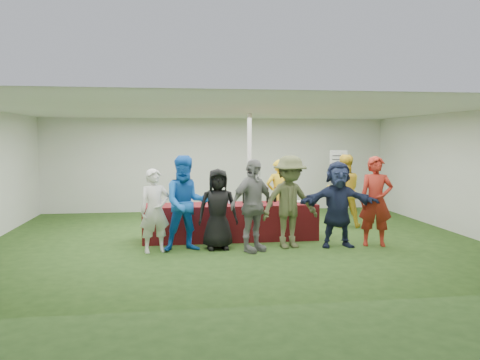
{
  "coord_description": "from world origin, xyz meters",
  "views": [
    {
      "loc": [
        -1.21,
        -9.64,
        2.1
      ],
      "look_at": [
        0.11,
        -0.03,
        1.25
      ],
      "focal_mm": 35.0,
      "sensor_mm": 36.0,
      "label": 1
    }
  ],
  "objects": [
    {
      "name": "bar_towel",
      "position": [
        1.39,
        0.02,
        0.77
      ],
      "size": [
        0.25,
        0.18,
        0.03
      ],
      "primitive_type": "cube",
      "color": "white",
      "rests_on": "serving_table"
    },
    {
      "name": "wine_list_sign",
      "position": [
        3.2,
        2.64,
        1.32
      ],
      "size": [
        0.5,
        0.03,
        1.8
      ],
      "color": "slate",
      "rests_on": "ground"
    },
    {
      "name": "serving_table",
      "position": [
        -0.09,
        -0.03,
        0.38
      ],
      "size": [
        3.6,
        0.8,
        0.75
      ],
      "primitive_type": "cube",
      "color": "maroon",
      "rests_on": "ground"
    },
    {
      "name": "dump_bucket",
      "position": [
        1.52,
        -0.25,
        0.84
      ],
      "size": [
        0.25,
        0.25,
        0.18
      ],
      "primitive_type": "cylinder",
      "color": "slate",
      "rests_on": "serving_table"
    },
    {
      "name": "tent",
      "position": [
        0.5,
        1.2,
        1.35
      ],
      "size": [
        10.0,
        10.0,
        10.0
      ],
      "color": "white",
      "rests_on": "ground"
    },
    {
      "name": "customer_5",
      "position": [
        1.9,
        -0.98,
        0.84
      ],
      "size": [
        1.59,
        0.6,
        1.68
      ],
      "primitive_type": "imported",
      "rotation": [
        0.0,
        0.0,
        -0.07
      ],
      "color": "#1A223F",
      "rests_on": "ground"
    },
    {
      "name": "customer_1",
      "position": [
        -1.03,
        -0.91,
        0.9
      ],
      "size": [
        0.95,
        0.79,
        1.8
      ],
      "primitive_type": "imported",
      "rotation": [
        0.0,
        0.0,
        0.13
      ],
      "color": "blue",
      "rests_on": "ground"
    },
    {
      "name": "ground",
      "position": [
        0.0,
        0.0,
        0.0
      ],
      "size": [
        60.0,
        60.0,
        0.0
      ],
      "primitive_type": "plane",
      "color": "#284719",
      "rests_on": "ground"
    },
    {
      "name": "staff_pourer",
      "position": [
        1.14,
        0.96,
        0.81
      ],
      "size": [
        0.66,
        0.51,
        1.63
      ],
      "primitive_type": "imported",
      "rotation": [
        0.0,
        0.0,
        3.36
      ],
      "color": "yellow",
      "rests_on": "ground"
    },
    {
      "name": "customer_2",
      "position": [
        -0.43,
        -0.85,
        0.77
      ],
      "size": [
        0.76,
        0.5,
        1.54
      ],
      "primitive_type": "imported",
      "rotation": [
        0.0,
        0.0,
        0.01
      ],
      "color": "black",
      "rests_on": "ground"
    },
    {
      "name": "customer_3",
      "position": [
        0.19,
        -1.14,
        0.87
      ],
      "size": [
        1.09,
        0.91,
        1.74
      ],
      "primitive_type": "imported",
      "rotation": [
        0.0,
        0.0,
        0.57
      ],
      "color": "slate",
      "rests_on": "ground"
    },
    {
      "name": "customer_4",
      "position": [
        0.95,
        -0.93,
        0.89
      ],
      "size": [
        1.28,
        0.91,
        1.79
      ],
      "primitive_type": "imported",
      "rotation": [
        0.0,
        0.0,
        0.23
      ],
      "color": "#494E2D",
      "rests_on": "ground"
    },
    {
      "name": "customer_0",
      "position": [
        -1.61,
        -0.94,
        0.78
      ],
      "size": [
        0.65,
        0.51,
        1.56
      ],
      "primitive_type": "imported",
      "rotation": [
        0.0,
        0.0,
        0.28
      ],
      "color": "silver",
      "rests_on": "ground"
    },
    {
      "name": "water_bottle",
      "position": [
        -0.11,
        0.05,
        0.85
      ],
      "size": [
        0.07,
        0.07,
        0.23
      ],
      "color": "silver",
      "rests_on": "serving_table"
    },
    {
      "name": "wine_bottles",
      "position": [
        0.53,
        0.11,
        0.87
      ],
      "size": [
        0.76,
        0.17,
        0.32
      ],
      "color": "black",
      "rests_on": "serving_table"
    },
    {
      "name": "wine_glasses",
      "position": [
        -0.97,
        -0.29,
        0.86
      ],
      "size": [
        1.18,
        0.12,
        0.16
      ],
      "color": "silver",
      "rests_on": "serving_table"
    },
    {
      "name": "staff_back",
      "position": [
        2.75,
        1.01,
        0.87
      ],
      "size": [
        0.92,
        0.76,
        1.74
      ],
      "primitive_type": "imported",
      "rotation": [
        0.0,
        0.0,
        3.01
      ],
      "color": "yellow",
      "rests_on": "ground"
    },
    {
      "name": "customer_6",
      "position": [
        2.67,
        -0.99,
        0.88
      ],
      "size": [
        0.73,
        0.58,
        1.77
      ],
      "primitive_type": "imported",
      "rotation": [
        0.0,
        0.0,
        -0.26
      ],
      "color": "maroon",
      "rests_on": "ground"
    }
  ]
}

